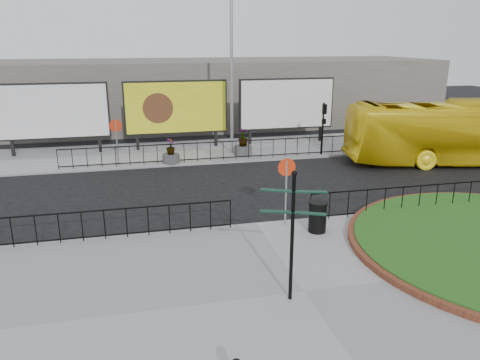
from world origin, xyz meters
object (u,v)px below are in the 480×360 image
object	(u,v)px
litter_bin	(318,217)
planter_a	(171,154)
fingerpost_sign	(293,224)
billboard_mid	(176,108)
planter_b	(243,145)
bus	(462,132)
lamp_post	(232,71)

from	to	relation	value
litter_bin	planter_a	xyz separation A→B (m)	(-4.11, 10.66, -0.09)
fingerpost_sign	planter_a	bearing A→B (deg)	121.73
billboard_mid	planter_b	bearing A→B (deg)	-37.65
fingerpost_sign	litter_bin	world-z (taller)	fingerpost_sign
billboard_mid	planter_a	xyz separation A→B (m)	(-0.73, -3.57, -2.02)
billboard_mid	bus	distance (m)	16.21
fingerpost_sign	lamp_post	bearing A→B (deg)	107.96
billboard_mid	planter_b	distance (m)	4.81
fingerpost_sign	litter_bin	bearing A→B (deg)	84.29
planter_a	planter_b	xyz separation A→B (m)	(4.23, 0.87, 0.11)
fingerpost_sign	bus	bearing A→B (deg)	64.84
fingerpost_sign	bus	world-z (taller)	fingerpost_sign
billboard_mid	litter_bin	size ratio (longest dim) A/B	5.69
billboard_mid	planter_b	xyz separation A→B (m)	(3.50, -2.70, -1.91)
fingerpost_sign	bus	size ratio (longest dim) A/B	0.28
billboard_mid	litter_bin	distance (m)	14.76
lamp_post	planter_a	xyz separation A→B (m)	(-3.73, -1.60, -4.24)
billboard_mid	lamp_post	xyz separation A→B (m)	(3.01, -1.97, 2.23)
billboard_mid	fingerpost_sign	xyz separation A→B (m)	(1.01, -18.22, -0.40)
billboard_mid	bus	bearing A→B (deg)	-24.81
litter_bin	bus	bearing A→B (deg)	33.34
litter_bin	bus	distance (m)	13.58
billboard_mid	lamp_post	bearing A→B (deg)	-33.25
litter_bin	fingerpost_sign	bearing A→B (deg)	-120.67
bus	planter_a	bearing A→B (deg)	88.95
litter_bin	planter_a	distance (m)	11.43
planter_b	litter_bin	bearing A→B (deg)	-90.60
lamp_post	litter_bin	world-z (taller)	lamp_post
litter_bin	planter_b	world-z (taller)	planter_b
planter_b	planter_a	bearing A→B (deg)	-168.34
lamp_post	billboard_mid	bearing A→B (deg)	146.75
bus	planter_a	world-z (taller)	bus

